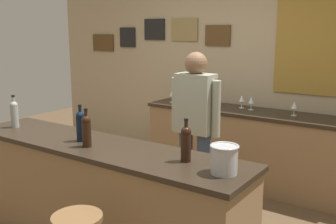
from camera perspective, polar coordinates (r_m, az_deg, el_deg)
The scene contains 14 objects.
back_wall at distance 5.11m, azimuth 9.56°, elevation 7.10°, with size 6.00×0.09×2.80m.
bar_counter at distance 3.39m, azimuth -9.87°, elevation -12.04°, with size 2.63×0.60×0.92m.
side_counter at distance 4.80m, azimuth 11.25°, elevation -5.04°, with size 2.52×0.56×0.90m.
bartender at distance 3.77m, azimuth 3.91°, elevation -1.81°, with size 0.52×0.21×1.62m.
wine_bottle_a at distance 3.96m, azimuth -21.21°, elevation -0.15°, with size 0.07×0.07×0.31m.
wine_bottle_b at distance 3.31m, azimuth -12.45°, elevation -1.83°, with size 0.07×0.07×0.31m.
wine_bottle_c at distance 3.14m, azimuth -11.63°, elevation -2.51°, with size 0.07×0.07×0.31m.
wine_bottle_d at distance 2.74m, azimuth 2.59°, elevation -4.39°, with size 0.07×0.07×0.31m.
ice_bucket at distance 2.54m, azimuth 8.08°, elevation -6.65°, with size 0.19×0.19×0.19m.
wine_glass_a at distance 5.11m, azimuth 0.57°, elevation 2.63°, with size 0.07×0.07×0.16m.
wine_glass_b at distance 5.02m, azimuth 4.83°, elevation 2.42°, with size 0.07×0.07×0.16m.
wine_glass_c at distance 4.81m, azimuth 10.55°, elevation 1.86°, with size 0.07×0.07×0.16m.
wine_glass_d at distance 4.71m, azimuth 11.88°, elevation 1.61°, with size 0.07×0.07×0.16m.
wine_glass_e at distance 4.51m, azimuth 17.69°, elevation 0.87°, with size 0.07×0.07×0.16m.
Camera 1 is at (2.21, -2.58, 1.81)m, focal length 42.43 mm.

